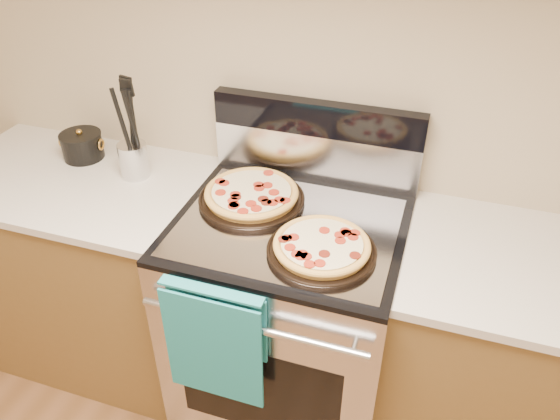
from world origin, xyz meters
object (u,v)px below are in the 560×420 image
(pepperoni_pizza_front, at_px, (322,247))
(range_body, at_px, (289,322))
(pepperoni_pizza_back, at_px, (252,195))
(saucepan, at_px, (82,147))
(utensil_crock, at_px, (134,160))

(pepperoni_pizza_front, bearing_deg, range_body, 137.37)
(pepperoni_pizza_back, distance_m, saucepan, 0.77)
(pepperoni_pizza_back, relative_size, pepperoni_pizza_front, 1.10)
(pepperoni_pizza_back, relative_size, saucepan, 2.32)
(range_body, distance_m, pepperoni_pizza_back, 0.53)
(pepperoni_pizza_back, relative_size, utensil_crock, 2.73)
(range_body, xyz_separation_m, utensil_crock, (-0.65, 0.12, 0.53))
(utensil_crock, xyz_separation_m, saucepan, (-0.27, 0.06, -0.02))
(range_body, xyz_separation_m, pepperoni_pizza_front, (0.14, -0.13, 0.50))
(saucepan, bearing_deg, utensil_crock, -12.34)
(range_body, distance_m, saucepan, 1.07)
(range_body, height_order, saucepan, saucepan)
(utensil_crock, height_order, saucepan, utensil_crock)
(pepperoni_pizza_back, height_order, utensil_crock, utensil_crock)
(pepperoni_pizza_front, bearing_deg, utensil_crock, 162.50)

